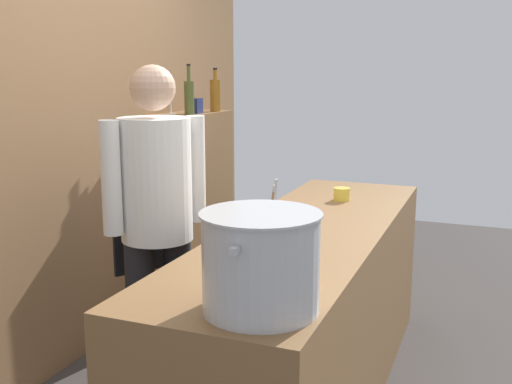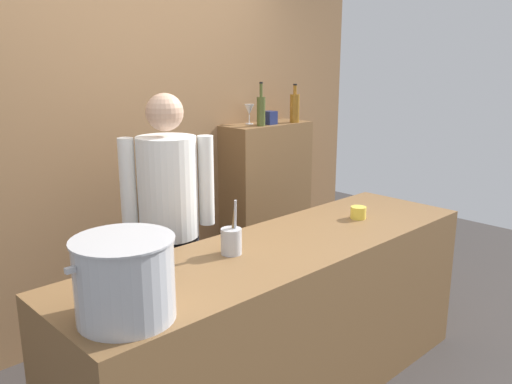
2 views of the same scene
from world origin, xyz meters
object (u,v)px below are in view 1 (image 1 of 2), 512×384
(wine_bottle_olive, at_px, (189,97))
(butter_jar, at_px, (342,194))
(stockpot_large, at_px, (261,262))
(spice_tin_navy, at_px, (194,106))
(chef, at_px, (156,213))
(wine_bottle_amber, at_px, (215,95))
(wine_glass_tall, at_px, (171,98))
(utensil_crock, at_px, (271,226))

(wine_bottle_olive, bearing_deg, butter_jar, -103.37)
(stockpot_large, bearing_deg, spice_tin_navy, 31.99)
(chef, relative_size, wine_bottle_amber, 5.41)
(wine_bottle_olive, relative_size, wine_glass_tall, 2.12)
(butter_jar, distance_m, wine_bottle_amber, 1.36)
(utensil_crock, xyz_separation_m, wine_glass_tall, (1.23, 1.17, 0.48))
(chef, bearing_deg, wine_bottle_olive, -127.39)
(wine_bottle_amber, height_order, spice_tin_navy, wine_bottle_amber)
(stockpot_large, xyz_separation_m, wine_bottle_olive, (1.94, 1.26, 0.40))
(butter_jar, height_order, spice_tin_navy, spice_tin_navy)
(utensil_crock, relative_size, spice_tin_navy, 2.70)
(utensil_crock, height_order, spice_tin_navy, spice_tin_navy)
(stockpot_large, height_order, wine_bottle_olive, wine_bottle_olive)
(chef, bearing_deg, spice_tin_navy, -128.13)
(spice_tin_navy, bearing_deg, stockpot_large, -148.01)
(stockpot_large, bearing_deg, wine_glass_tall, 35.80)
(butter_jar, relative_size, wine_glass_tall, 0.61)
(wine_glass_tall, bearing_deg, spice_tin_navy, -48.96)
(chef, bearing_deg, wine_glass_tall, -121.56)
(chef, bearing_deg, wine_bottle_amber, -132.61)
(wine_bottle_amber, distance_m, wine_bottle_olive, 0.36)
(stockpot_large, xyz_separation_m, utensil_crock, (0.73, 0.23, -0.09))
(stockpot_large, height_order, wine_glass_tall, wine_glass_tall)
(stockpot_large, bearing_deg, wine_bottle_amber, 28.35)
(wine_bottle_amber, distance_m, wine_glass_tall, 0.38)
(wine_glass_tall, bearing_deg, chef, -154.00)
(wine_bottle_amber, height_order, wine_glass_tall, wine_bottle_amber)
(utensil_crock, xyz_separation_m, wine_bottle_amber, (1.57, 1.00, 0.49))
(chef, relative_size, utensil_crock, 5.97)
(stockpot_large, distance_m, wine_bottle_olive, 2.35)
(utensil_crock, height_order, wine_glass_tall, wine_glass_tall)
(stockpot_large, xyz_separation_m, wine_glass_tall, (1.95, 1.41, 0.39))
(chef, bearing_deg, utensil_crock, 118.28)
(chef, distance_m, stockpot_large, 1.14)
(stockpot_large, relative_size, wine_glass_tall, 2.79)
(wine_glass_tall, bearing_deg, butter_jar, -102.57)
(wine_bottle_amber, height_order, wine_bottle_olive, wine_bottle_olive)
(chef, xyz_separation_m, wine_bottle_amber, (1.53, 0.41, 0.50))
(stockpot_large, height_order, utensil_crock, stockpot_large)
(stockpot_large, xyz_separation_m, butter_jar, (1.67, 0.15, -0.12))
(butter_jar, bearing_deg, spice_tin_navy, 71.18)
(chef, xyz_separation_m, spice_tin_navy, (1.29, 0.46, 0.43))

